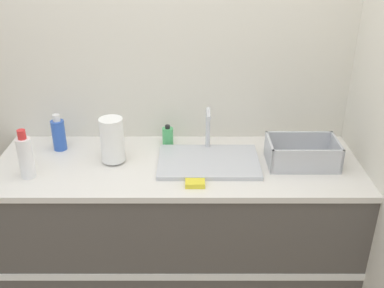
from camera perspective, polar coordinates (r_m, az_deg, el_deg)
The scene contains 10 objects.
wall_back at distance 2.41m, azimuth -1.42°, elevation 9.89°, with size 4.21×0.06×2.60m.
wall_right at distance 2.26m, azimuth 23.00°, elevation 6.66°, with size 0.06×2.61×2.60m.
counter_cabinet at distance 2.50m, azimuth -1.41°, elevation -11.47°, with size 1.84×0.64×0.90m.
sink at distance 2.24m, azimuth 2.32°, elevation -2.01°, with size 0.50×0.34×0.24m.
paper_towel_roll at distance 2.24m, azimuth -9.87°, elevation 0.49°, with size 0.12×0.12×0.23m.
dish_rack at distance 2.28m, azimuth 14.00°, elevation -1.43°, with size 0.34×0.22×0.13m.
bottle_white_spray at distance 2.22m, azimuth -20.16°, elevation -1.46°, with size 0.07×0.07×0.24m.
bottle_blue at distance 2.45m, azimuth -16.35°, elevation 1.24°, with size 0.07×0.07×0.20m.
soap_dispenser at distance 2.41m, azimuth -2.87°, elevation 1.00°, with size 0.06×0.06×0.11m.
sponge at distance 2.05m, azimuth 0.60°, elevation -5.03°, with size 0.09×0.06×0.02m.
Camera 1 is at (0.07, -1.66, 1.98)m, focal length 42.00 mm.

